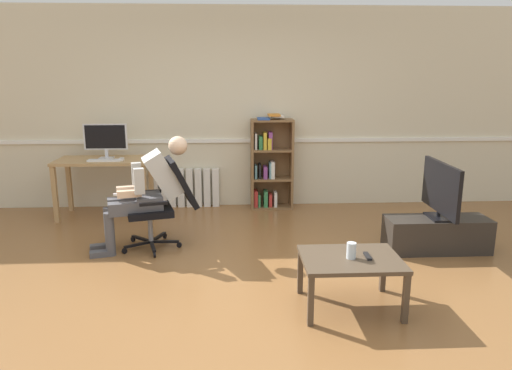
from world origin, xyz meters
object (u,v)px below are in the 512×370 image
coffee_table (351,263)px  imac_monitor (106,138)px  radiator (185,188)px  office_chair (164,199)px  keyboard (104,160)px  computer_mouse (121,159)px  bookshelf (270,164)px  spare_remote (368,256)px  person_seated (147,190)px  tv_stand (437,234)px  computer_desk (104,168)px  tv_screen (441,189)px  drinking_glass (351,251)px

coffee_table → imac_monitor: bearing=133.2°
radiator → office_chair: 1.58m
keyboard → office_chair: (0.87, -1.02, -0.24)m
computer_mouse → coffee_table: (2.31, -2.51, -0.40)m
office_chair → coffee_table: size_ratio=1.25×
bookshelf → spare_remote: (0.54, -2.92, -0.18)m
person_seated → tv_stand: (3.03, -0.24, -0.46)m
computer_desk → office_chair: 1.49m
bookshelf → keyboard: bearing=-168.5°
bookshelf → spare_remote: bearing=-79.6°
bookshelf → spare_remote: size_ratio=8.66×
bookshelf → tv_screen: bookshelf is taller
bookshelf → person_seated: bearing=-133.2°
radiator → spare_remote: 3.48m
tv_screen → imac_monitor: bearing=69.2°
imac_monitor → computer_mouse: imac_monitor is taller
radiator → tv_stand: radiator is taller
spare_remote → coffee_table: bearing=179.8°
office_chair → drinking_glass: office_chair is taller
bookshelf → tv_stand: bearing=-47.1°
radiator → tv_stand: 3.35m
bookshelf → coffee_table: 2.96m
imac_monitor → radiator: size_ratio=0.59×
keyboard → office_chair: 1.37m
radiator → person_seated: size_ratio=0.79×
keyboard → computer_mouse: 0.21m
computer_mouse → drinking_glass: bearing=-47.6°
computer_mouse → bookshelf: 1.96m
bookshelf → spare_remote: 2.98m
tv_screen → coffee_table: tv_screen is taller
tv_stand → tv_screen: 0.49m
computer_desk → coffee_table: bearing=-45.6°
radiator → computer_desk: bearing=-158.6°
bookshelf → person_seated: 2.06m
keyboard → person_seated: person_seated is taller
computer_desk → radiator: bearing=21.4°
radiator → spare_remote: size_ratio=6.25×
bookshelf → tv_screen: 2.38m
computer_mouse → bookshelf: bearing=12.2°
bookshelf → office_chair: (-1.24, -1.46, -0.09)m
bookshelf → coffee_table: bookshelf is taller
keyboard → spare_remote: size_ratio=2.70×
keyboard → tv_stand: keyboard is taller
imac_monitor → office_chair: imac_monitor is taller
drinking_glass → spare_remote: bearing=6.3°
coffee_table → radiator: bearing=117.6°
computer_desk → imac_monitor: bearing=69.7°
radiator → coffee_table: 3.41m
tv_stand → tv_screen: tv_screen is taller
person_seated → drinking_glass: (1.81, -1.44, -0.16)m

